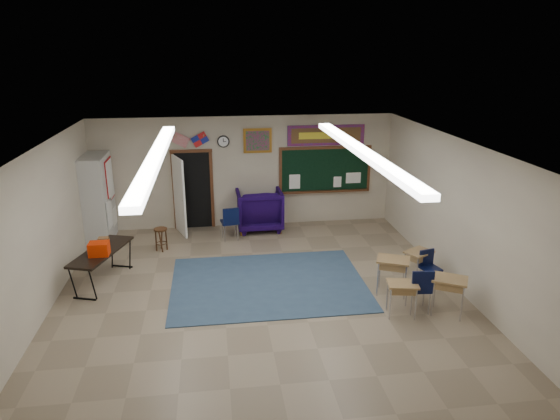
{
  "coord_description": "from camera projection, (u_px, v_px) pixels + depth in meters",
  "views": [
    {
      "loc": [
        -0.84,
        -8.57,
        4.72
      ],
      "look_at": [
        0.54,
        1.5,
        1.38
      ],
      "focal_mm": 32.0,
      "sensor_mm": 36.0,
      "label": 1
    }
  ],
  "objects": [
    {
      "name": "wingback_armchair",
      "position": [
        259.0,
        209.0,
        13.42
      ],
      "size": [
        1.22,
        1.25,
        1.11
      ],
      "primitive_type": "imported",
      "rotation": [
        0.0,
        0.0,
        3.16
      ],
      "color": "#130534",
      "rests_on": "floor"
    },
    {
      "name": "student_chair_desk_a",
      "position": [
        419.0,
        289.0,
        9.24
      ],
      "size": [
        0.49,
        0.49,
        0.89
      ],
      "primitive_type": null,
      "rotation": [
        0.0,
        0.0,
        3.04
      ],
      "color": "black",
      "rests_on": "floor"
    },
    {
      "name": "front_wall",
      "position": [
        308.0,
        388.0,
        4.94
      ],
      "size": [
        8.0,
        0.04,
        3.0
      ],
      "primitive_type": "cube",
      "color": "beige",
      "rests_on": "floor"
    },
    {
      "name": "right_wall",
      "position": [
        466.0,
        220.0,
        9.69
      ],
      "size": [
        0.04,
        9.0,
        3.0
      ],
      "primitive_type": "cube",
      "color": "beige",
      "rests_on": "floor"
    },
    {
      "name": "student_desk_back_right",
      "position": [
        448.0,
        294.0,
        9.12
      ],
      "size": [
        0.75,
        0.7,
        0.73
      ],
      "rotation": [
        0.0,
        0.0,
        -0.53
      ],
      "color": "#A4794C",
      "rests_on": "floor"
    },
    {
      "name": "ceiling",
      "position": [
        261.0,
        150.0,
        8.71
      ],
      "size": [
        8.0,
        9.0,
        0.04
      ],
      "primitive_type": "cube",
      "color": "beige",
      "rests_on": "back_wall"
    },
    {
      "name": "back_wall",
      "position": [
        245.0,
        172.0,
        13.41
      ],
      "size": [
        8.0,
        0.04,
        3.0
      ],
      "primitive_type": "cube",
      "color": "beige",
      "rests_on": "floor"
    },
    {
      "name": "storage_cabinet",
      "position": [
        99.0,
        199.0,
        12.45
      ],
      "size": [
        0.59,
        1.25,
        2.2
      ],
      "color": "beige",
      "rests_on": "floor"
    },
    {
      "name": "doorway",
      "position": [
        189.0,
        191.0,
        13.22
      ],
      "size": [
        1.1,
        0.89,
        2.16
      ],
      "color": "black",
      "rests_on": "back_wall"
    },
    {
      "name": "student_desk_front_right",
      "position": [
        418.0,
        264.0,
        10.47
      ],
      "size": [
        0.68,
        0.63,
        0.66
      ],
      "rotation": [
        0.0,
        0.0,
        0.52
      ],
      "color": "#A4794C",
      "rests_on": "floor"
    },
    {
      "name": "floor",
      "position": [
        263.0,
        303.0,
        9.65
      ],
      "size": [
        9.0,
        9.0,
        0.0
      ],
      "primitive_type": "plane",
      "color": "gray",
      "rests_on": "ground"
    },
    {
      "name": "wall_clock",
      "position": [
        223.0,
        141.0,
        13.04
      ],
      "size": [
        0.32,
        0.05,
        0.32
      ],
      "color": "black",
      "rests_on": "back_wall"
    },
    {
      "name": "bulletin_board",
      "position": [
        326.0,
        135.0,
        13.37
      ],
      "size": [
        2.1,
        0.05,
        0.55
      ],
      "color": "red",
      "rests_on": "back_wall"
    },
    {
      "name": "framed_art_print",
      "position": [
        258.0,
        141.0,
        13.16
      ],
      "size": [
        0.75,
        0.05,
        0.65
      ],
      "color": "#9C651E",
      "rests_on": "back_wall"
    },
    {
      "name": "wall_flags",
      "position": [
        190.0,
        137.0,
        12.87
      ],
      "size": [
        1.16,
        0.06,
        0.7
      ],
      "primitive_type": null,
      "color": "red",
      "rests_on": "back_wall"
    },
    {
      "name": "student_desk_back_left",
      "position": [
        402.0,
        297.0,
        9.09
      ],
      "size": [
        0.61,
        0.5,
        0.65
      ],
      "rotation": [
        0.0,
        0.0,
        -0.18
      ],
      "color": "#A4794C",
      "rests_on": "floor"
    },
    {
      "name": "student_desk_front_left",
      "position": [
        392.0,
        274.0,
        9.89
      ],
      "size": [
        0.76,
        0.68,
        0.75
      ],
      "rotation": [
        0.0,
        0.0,
        -0.42
      ],
      "color": "#A4794C",
      "rests_on": "floor"
    },
    {
      "name": "chalkboard",
      "position": [
        325.0,
        171.0,
        13.67
      ],
      "size": [
        2.55,
        0.14,
        1.3
      ],
      "color": "#582E19",
      "rests_on": "back_wall"
    },
    {
      "name": "wooden_stool",
      "position": [
        161.0,
        239.0,
        12.03
      ],
      "size": [
        0.32,
        0.32,
        0.56
      ],
      "color": "#442314",
      "rests_on": "floor"
    },
    {
      "name": "folding_table",
      "position": [
        103.0,
        265.0,
        10.36
      ],
      "size": [
        1.1,
        1.84,
        0.99
      ],
      "rotation": [
        0.0,
        0.0,
        -0.32
      ],
      "color": "black",
      "rests_on": "floor"
    },
    {
      "name": "fluorescent_strips",
      "position": [
        261.0,
        153.0,
        8.73
      ],
      "size": [
        3.86,
        6.0,
        0.1
      ],
      "primitive_type": null,
      "color": "white",
      "rests_on": "ceiling"
    },
    {
      "name": "student_chair_reading",
      "position": [
        230.0,
        223.0,
        12.68
      ],
      "size": [
        0.51,
        0.51,
        0.89
      ],
      "primitive_type": null,
      "rotation": [
        0.0,
        0.0,
        3.29
      ],
      "color": "black",
      "rests_on": "floor"
    },
    {
      "name": "area_rug",
      "position": [
        268.0,
        283.0,
        10.42
      ],
      "size": [
        4.0,
        3.0,
        0.02
      ],
      "primitive_type": "cube",
      "color": "#354C65",
      "rests_on": "floor"
    },
    {
      "name": "left_wall",
      "position": [
        33.0,
        241.0,
        8.66
      ],
      "size": [
        0.04,
        9.0,
        3.0
      ],
      "primitive_type": "cube",
      "color": "beige",
      "rests_on": "floor"
    },
    {
      "name": "student_chair_desk_b",
      "position": [
        430.0,
        269.0,
        10.2
      ],
      "size": [
        0.46,
        0.46,
        0.76
      ],
      "primitive_type": null,
      "rotation": [
        0.0,
        0.0,
        0.24
      ],
      "color": "black",
      "rests_on": "floor"
    }
  ]
}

